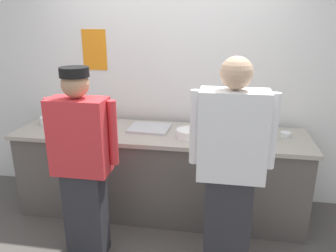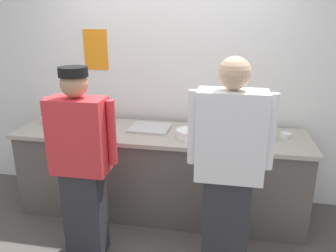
{
  "view_description": "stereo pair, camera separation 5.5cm",
  "coord_description": "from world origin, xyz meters",
  "px_view_note": "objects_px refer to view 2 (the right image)",
  "views": [
    {
      "loc": [
        0.6,
        -2.66,
        1.97
      ],
      "look_at": [
        0.08,
        0.39,
        0.96
      ],
      "focal_mm": 35.34,
      "sensor_mm": 36.0,
      "label": 1
    },
    {
      "loc": [
        0.66,
        -2.65,
        1.97
      ],
      "look_at": [
        0.08,
        0.39,
        0.96
      ],
      "focal_mm": 35.34,
      "sensor_mm": 36.0,
      "label": 2
    }
  ],
  "objects_px": {
    "plate_stack_front": "(189,134)",
    "squeeze_bottle_primary": "(271,130)",
    "sheet_tray": "(150,128)",
    "ramekin_yellow_sauce": "(195,129)",
    "mixing_bowl_steel": "(88,122)",
    "ramekin_green_sauce": "(208,132)",
    "ramekin_red_sauce": "(286,135)",
    "chef_near_left": "(81,161)",
    "plate_stack_rear": "(51,120)",
    "chef_center": "(229,168)"
  },
  "relations": [
    {
      "from": "plate_stack_rear",
      "to": "sheet_tray",
      "type": "xyz_separation_m",
      "value": [
        1.09,
        0.0,
        -0.03
      ]
    },
    {
      "from": "sheet_tray",
      "to": "chef_center",
      "type": "bearing_deg",
      "value": -46.33
    },
    {
      "from": "chef_near_left",
      "to": "mixing_bowl_steel",
      "type": "relative_size",
      "value": 4.92
    },
    {
      "from": "plate_stack_rear",
      "to": "ramekin_yellow_sauce",
      "type": "distance_m",
      "value": 1.56
    },
    {
      "from": "chef_center",
      "to": "ramekin_red_sauce",
      "type": "xyz_separation_m",
      "value": [
        0.53,
        0.85,
        -0.01
      ]
    },
    {
      "from": "chef_center",
      "to": "ramekin_yellow_sauce",
      "type": "xyz_separation_m",
      "value": [
        -0.34,
        0.88,
        -0.01
      ]
    },
    {
      "from": "plate_stack_front",
      "to": "ramekin_red_sauce",
      "type": "bearing_deg",
      "value": 11.78
    },
    {
      "from": "squeeze_bottle_primary",
      "to": "ramekin_yellow_sauce",
      "type": "height_order",
      "value": "squeeze_bottle_primary"
    },
    {
      "from": "squeeze_bottle_primary",
      "to": "mixing_bowl_steel",
      "type": "bearing_deg",
      "value": 178.82
    },
    {
      "from": "plate_stack_front",
      "to": "sheet_tray",
      "type": "distance_m",
      "value": 0.46
    },
    {
      "from": "plate_stack_front",
      "to": "squeeze_bottle_primary",
      "type": "height_order",
      "value": "squeeze_bottle_primary"
    },
    {
      "from": "mixing_bowl_steel",
      "to": "ramekin_yellow_sauce",
      "type": "height_order",
      "value": "mixing_bowl_steel"
    },
    {
      "from": "ramekin_green_sauce",
      "to": "ramekin_red_sauce",
      "type": "height_order",
      "value": "ramekin_green_sauce"
    },
    {
      "from": "chef_near_left",
      "to": "mixing_bowl_steel",
      "type": "xyz_separation_m",
      "value": [
        -0.27,
        0.78,
        0.07
      ]
    },
    {
      "from": "mixing_bowl_steel",
      "to": "sheet_tray",
      "type": "bearing_deg",
      "value": 4.52
    },
    {
      "from": "chef_near_left",
      "to": "squeeze_bottle_primary",
      "type": "distance_m",
      "value": 1.72
    },
    {
      "from": "chef_near_left",
      "to": "ramekin_green_sauce",
      "type": "distance_m",
      "value": 1.25
    },
    {
      "from": "mixing_bowl_steel",
      "to": "ramekin_red_sauce",
      "type": "relative_size",
      "value": 3.36
    },
    {
      "from": "sheet_tray",
      "to": "plate_stack_front",
      "type": "bearing_deg",
      "value": -23.38
    },
    {
      "from": "ramekin_green_sauce",
      "to": "ramekin_red_sauce",
      "type": "xyz_separation_m",
      "value": [
        0.74,
        0.05,
        -0.0
      ]
    },
    {
      "from": "sheet_tray",
      "to": "ramekin_yellow_sauce",
      "type": "distance_m",
      "value": 0.46
    },
    {
      "from": "ramekin_red_sauce",
      "to": "squeeze_bottle_primary",
      "type": "bearing_deg",
      "value": -147.58
    },
    {
      "from": "sheet_tray",
      "to": "ramekin_red_sauce",
      "type": "relative_size",
      "value": 4.08
    },
    {
      "from": "squeeze_bottle_primary",
      "to": "ramekin_green_sauce",
      "type": "height_order",
      "value": "squeeze_bottle_primary"
    },
    {
      "from": "squeeze_bottle_primary",
      "to": "ramekin_yellow_sauce",
      "type": "bearing_deg",
      "value": 170.18
    },
    {
      "from": "plate_stack_front",
      "to": "ramekin_yellow_sauce",
      "type": "bearing_deg",
      "value": 80.31
    },
    {
      "from": "sheet_tray",
      "to": "ramekin_red_sauce",
      "type": "height_order",
      "value": "ramekin_red_sauce"
    },
    {
      "from": "plate_stack_rear",
      "to": "mixing_bowl_steel",
      "type": "height_order",
      "value": "mixing_bowl_steel"
    },
    {
      "from": "plate_stack_rear",
      "to": "squeeze_bottle_primary",
      "type": "bearing_deg",
      "value": -2.11
    },
    {
      "from": "plate_stack_rear",
      "to": "ramekin_red_sauce",
      "type": "distance_m",
      "value": 2.42
    },
    {
      "from": "chef_near_left",
      "to": "ramekin_yellow_sauce",
      "type": "xyz_separation_m",
      "value": [
        0.83,
        0.86,
        0.04
      ]
    },
    {
      "from": "ramekin_green_sauce",
      "to": "ramekin_red_sauce",
      "type": "relative_size",
      "value": 0.85
    },
    {
      "from": "squeeze_bottle_primary",
      "to": "ramekin_red_sauce",
      "type": "relative_size",
      "value": 1.98
    },
    {
      "from": "squeeze_bottle_primary",
      "to": "ramekin_red_sauce",
      "type": "distance_m",
      "value": 0.19
    },
    {
      "from": "ramekin_green_sauce",
      "to": "chef_near_left",
      "type": "bearing_deg",
      "value": -140.81
    },
    {
      "from": "plate_stack_rear",
      "to": "ramekin_yellow_sauce",
      "type": "bearing_deg",
      "value": 1.51
    },
    {
      "from": "chef_center",
      "to": "sheet_tray",
      "type": "height_order",
      "value": "chef_center"
    },
    {
      "from": "chef_center",
      "to": "ramekin_yellow_sauce",
      "type": "distance_m",
      "value": 0.94
    },
    {
      "from": "plate_stack_front",
      "to": "sheet_tray",
      "type": "height_order",
      "value": "plate_stack_front"
    },
    {
      "from": "chef_center",
      "to": "squeeze_bottle_primary",
      "type": "bearing_deg",
      "value": 63.37
    },
    {
      "from": "chef_near_left",
      "to": "ramekin_red_sauce",
      "type": "relative_size",
      "value": 16.56
    },
    {
      "from": "mixing_bowl_steel",
      "to": "plate_stack_front",
      "type": "bearing_deg",
      "value": -7.04
    },
    {
      "from": "plate_stack_front",
      "to": "squeeze_bottle_primary",
      "type": "distance_m",
      "value": 0.77
    },
    {
      "from": "chef_center",
      "to": "sheet_tray",
      "type": "relative_size",
      "value": 4.32
    },
    {
      "from": "ramekin_red_sauce",
      "to": "ramekin_green_sauce",
      "type": "bearing_deg",
      "value": -176.46
    },
    {
      "from": "plate_stack_front",
      "to": "ramekin_red_sauce",
      "type": "height_order",
      "value": "plate_stack_front"
    },
    {
      "from": "chef_near_left",
      "to": "squeeze_bottle_primary",
      "type": "relative_size",
      "value": 8.36
    },
    {
      "from": "ramekin_yellow_sauce",
      "to": "squeeze_bottle_primary",
      "type": "bearing_deg",
      "value": -9.82
    },
    {
      "from": "chef_near_left",
      "to": "ramekin_green_sauce",
      "type": "relative_size",
      "value": 19.44
    },
    {
      "from": "ramekin_green_sauce",
      "to": "squeeze_bottle_primary",
      "type": "bearing_deg",
      "value": -4.73
    }
  ]
}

